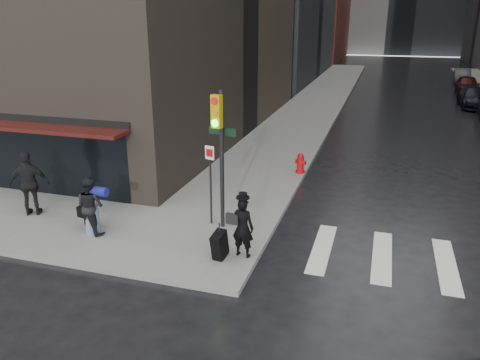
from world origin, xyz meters
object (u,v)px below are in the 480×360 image
at_px(man_overcoat, 238,230).
at_px(man_greycoat, 30,184).
at_px(fire_hydrant, 300,164).
at_px(parked_car_3, 475,97).
at_px(parked_car_4, 467,85).
at_px(parked_car_5, 462,76).
at_px(man_jeans, 90,206).
at_px(traffic_light, 219,142).

bearing_deg(man_overcoat, man_greycoat, 0.99).
relative_size(man_greycoat, fire_hydrant, 2.51).
bearing_deg(parked_car_3, parked_car_4, 86.59).
distance_m(parked_car_3, parked_car_5, 13.07).
height_order(man_jeans, traffic_light, traffic_light).
xyz_separation_m(man_jeans, parked_car_5, (14.53, 38.90, -0.33)).
height_order(man_overcoat, traffic_light, traffic_light).
relative_size(man_overcoat, parked_car_5, 0.44).
height_order(man_jeans, man_greycoat, man_greycoat).
relative_size(man_greycoat, parked_car_3, 0.43).
height_order(parked_car_3, parked_car_4, parked_car_4).
distance_m(man_overcoat, man_jeans, 4.43).
bearing_deg(man_jeans, parked_car_3, -105.82).
bearing_deg(parked_car_5, man_greycoat, -109.34).
distance_m(man_jeans, traffic_light, 4.08).
xyz_separation_m(man_greycoat, parked_car_5, (17.09, 38.29, -0.51)).
bearing_deg(parked_car_5, traffic_light, -101.86).
relative_size(traffic_light, parked_car_3, 0.86).
bearing_deg(man_greycoat, traffic_light, 164.64).
distance_m(man_overcoat, parked_car_4, 33.90).
relative_size(fire_hydrant, parked_car_3, 0.17).
bearing_deg(parked_car_4, parked_car_3, -91.07).
distance_m(traffic_light, fire_hydrant, 6.33).
relative_size(fire_hydrant, parked_car_4, 0.20).
bearing_deg(fire_hydrant, man_overcoat, -92.43).
relative_size(man_overcoat, man_greycoat, 0.87).
height_order(man_jeans, parked_car_5, man_jeans).
xyz_separation_m(parked_car_3, parked_car_5, (0.79, 13.04, -0.01)).
bearing_deg(traffic_light, man_overcoat, -42.29).
height_order(man_greycoat, fire_hydrant, man_greycoat).
distance_m(parked_car_4, parked_car_5, 6.53).
relative_size(man_jeans, parked_car_4, 0.40).
height_order(traffic_light, parked_car_4, traffic_light).
height_order(fire_hydrant, parked_car_5, parked_car_5).
distance_m(fire_hydrant, parked_car_3, 20.72).
relative_size(man_jeans, fire_hydrant, 2.07).
bearing_deg(parked_car_4, fire_hydrant, -108.14).
bearing_deg(parked_car_3, man_greycoat, -122.88).
xyz_separation_m(traffic_light, parked_car_5, (11.15, 37.46, -2.09)).
distance_m(man_jeans, parked_car_3, 29.28).
height_order(parked_car_3, parked_car_5, parked_car_3).
bearing_deg(man_overcoat, traffic_light, -49.12).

